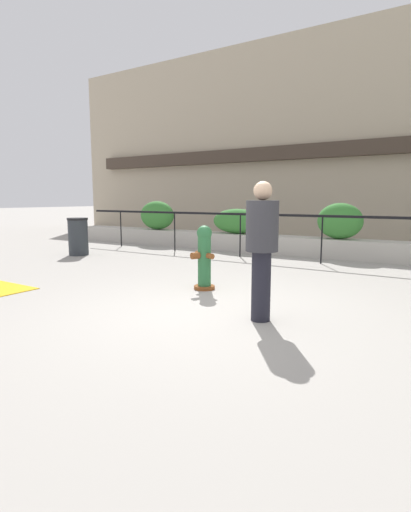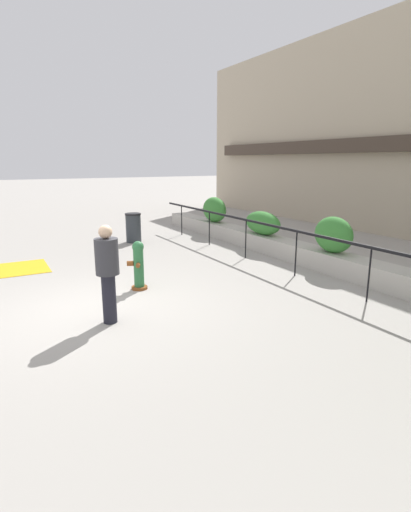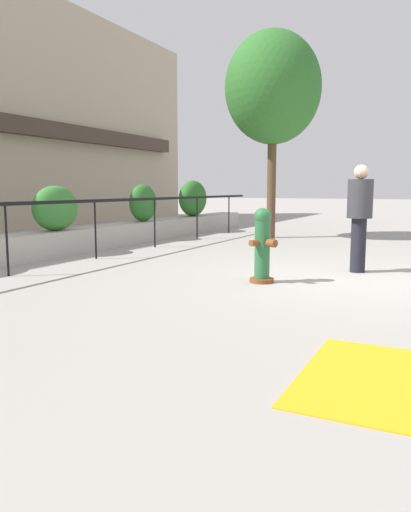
% 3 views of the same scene
% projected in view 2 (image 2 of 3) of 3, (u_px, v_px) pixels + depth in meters
% --- Properties ---
extents(ground_plane, '(120.00, 120.00, 0.00)m').
position_uv_depth(ground_plane, '(96.00, 311.00, 7.55)').
color(ground_plane, '#9E9991').
extents(planter_wall_low, '(18.00, 0.70, 0.50)m').
position_uv_depth(planter_wall_low, '(328.00, 261.00, 10.32)').
color(planter_wall_low, '#B7B2A8').
rests_on(planter_wall_low, ground).
extents(fence_railing_segment, '(15.00, 0.05, 1.15)m').
position_uv_depth(fence_railing_segment, '(297.00, 235.00, 9.62)').
color(fence_railing_segment, black).
rests_on(fence_railing_segment, ground).
extents(hedge_bush_0, '(1.32, 0.66, 0.94)m').
position_uv_depth(hedge_bush_0, '(214.00, 210.00, 15.12)').
color(hedge_bush_0, '#387F33').
rests_on(hedge_bush_0, planter_wall_low).
extents(hedge_bush_1, '(1.59, 0.62, 0.72)m').
position_uv_depth(hedge_bush_1, '(263.00, 223.00, 12.57)').
color(hedge_bush_1, '#387F33').
rests_on(hedge_bush_1, planter_wall_low).
extents(hedge_bush_2, '(1.14, 0.64, 0.91)m').
position_uv_depth(hedge_bush_2, '(333.00, 235.00, 10.05)').
color(hedge_bush_2, '#387F33').
rests_on(hedge_bush_2, planter_wall_low).
extents(fire_hydrant, '(0.47, 0.48, 1.08)m').
position_uv_depth(fire_hydrant, '(138.00, 265.00, 8.73)').
color(fire_hydrant, brown).
rests_on(fire_hydrant, ground).
extents(pedestrian, '(0.56, 0.56, 1.73)m').
position_uv_depth(pedestrian, '(107.00, 268.00, 6.80)').
color(pedestrian, black).
rests_on(pedestrian, ground).
extents(tactile_warning_pad, '(1.57, 1.57, 0.01)m').
position_uv_depth(tactile_warning_pad, '(16.00, 269.00, 10.48)').
color(tactile_warning_pad, gold).
rests_on(tactile_warning_pad, ground).
extents(trash_bin, '(0.55, 0.55, 1.01)m').
position_uv_depth(trash_bin, '(133.00, 228.00, 13.86)').
color(trash_bin, '#2D3338').
rests_on(trash_bin, ground).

